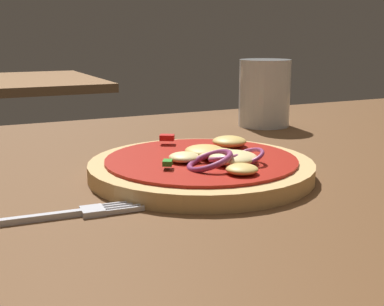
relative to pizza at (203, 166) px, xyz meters
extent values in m
cube|color=brown|center=(0.00, -0.04, -0.02)|extent=(1.33, 0.86, 0.03)
cylinder|color=tan|center=(0.00, 0.00, 0.00)|extent=(0.22, 0.22, 0.02)
cylinder|color=#A81C11|center=(0.00, 0.00, 0.01)|extent=(0.19, 0.19, 0.00)
ellipsoid|color=#E5BC60|center=(0.05, 0.04, 0.01)|extent=(0.04, 0.04, 0.01)
ellipsoid|color=#EFCC72|center=(0.01, -0.01, 0.01)|extent=(0.04, 0.04, 0.01)
ellipsoid|color=#E5BC60|center=(0.01, 0.01, 0.01)|extent=(0.04, 0.04, 0.01)
ellipsoid|color=#F4DB8E|center=(-0.02, 0.00, 0.01)|extent=(0.03, 0.03, 0.01)
ellipsoid|color=#F4DB8E|center=(0.02, -0.03, 0.01)|extent=(0.05, 0.05, 0.01)
ellipsoid|color=#E5BC60|center=(0.01, -0.07, 0.01)|extent=(0.03, 0.03, 0.01)
torus|color=#B25984|center=(0.01, -0.03, 0.01)|extent=(0.03, 0.03, 0.01)
torus|color=#93386B|center=(-0.01, -0.03, 0.01)|extent=(0.06, 0.06, 0.02)
torus|color=#93386B|center=(0.03, -0.04, 0.01)|extent=(0.04, 0.04, 0.02)
cube|color=red|center=(-0.01, 0.08, 0.02)|extent=(0.02, 0.02, 0.01)
cube|color=#2D8C28|center=(0.04, 0.03, 0.01)|extent=(0.01, 0.01, 0.00)
cube|color=#2D8C28|center=(-0.05, -0.02, 0.01)|extent=(0.01, 0.01, 0.00)
cube|color=silver|center=(-0.13, -0.06, -0.01)|extent=(0.02, 0.02, 0.00)
cube|color=silver|center=(-0.10, -0.07, -0.01)|extent=(0.03, 0.00, 0.00)
cube|color=silver|center=(-0.10, -0.06, -0.01)|extent=(0.03, 0.00, 0.00)
cube|color=silver|center=(-0.10, -0.06, -0.01)|extent=(0.03, 0.00, 0.00)
cube|color=silver|center=(-0.10, -0.05, -0.01)|extent=(0.03, 0.00, 0.00)
cylinder|color=silver|center=(0.22, 0.22, 0.04)|extent=(0.08, 0.08, 0.10)
cylinder|color=gold|center=(0.22, 0.22, 0.02)|extent=(0.07, 0.07, 0.06)
cylinder|color=white|center=(0.22, 0.22, 0.06)|extent=(0.07, 0.07, 0.02)
camera|label=1|loc=(-0.22, -0.45, 0.13)|focal=48.43mm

